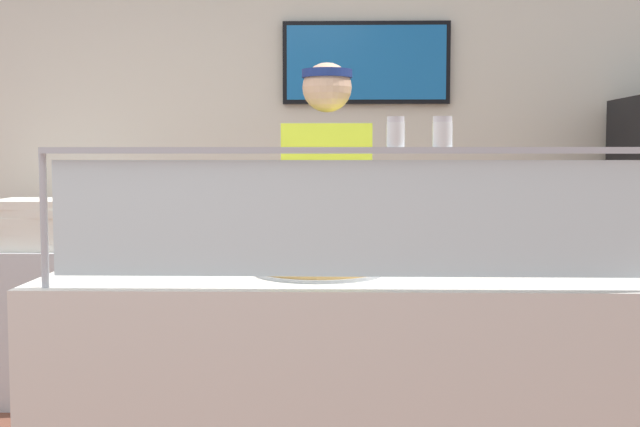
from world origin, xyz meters
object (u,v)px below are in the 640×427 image
at_px(pizza_tray, 319,269).
at_px(pizza_box_stack, 38,224).
at_px(pizza_server, 316,264).
at_px(worker_figure, 328,240).
at_px(pepper_flake_shaker, 442,134).
at_px(parmesan_shaker, 396,134).

relative_size(pizza_tray, pizza_box_stack, 0.96).
relative_size(pizza_server, worker_figure, 0.16).
distance_m(pizza_tray, worker_figure, 0.63).
distance_m(pizza_tray, pepper_flake_shaker, 0.69).
bearing_deg(pepper_flake_shaker, parmesan_shaker, 180.00).
relative_size(parmesan_shaker, pizza_box_stack, 0.20).
xyz_separation_m(pizza_tray, pizza_server, (-0.01, -0.02, 0.02)).
height_order(parmesan_shaker, pizza_box_stack, parmesan_shaker).
bearing_deg(pizza_server, parmesan_shaker, -41.42).
height_order(pizza_tray, parmesan_shaker, parmesan_shaker).
xyz_separation_m(pizza_tray, pizza_box_stack, (-1.61, 1.61, 0.02)).
xyz_separation_m(pizza_tray, worker_figure, (0.02, 0.63, 0.04)).
bearing_deg(parmesan_shaker, pizza_tray, 127.80).
height_order(pizza_tray, pizza_box_stack, pizza_box_stack).
relative_size(worker_figure, pizza_box_stack, 3.74).
bearing_deg(pizza_box_stack, pizza_tray, -45.01).
distance_m(pepper_flake_shaker, worker_figure, 1.10).
xyz_separation_m(parmesan_shaker, pizza_box_stack, (-1.85, 1.93, -0.45)).
bearing_deg(pizza_tray, parmesan_shaker, -52.20).
xyz_separation_m(parmesan_shaker, worker_figure, (-0.23, 0.95, -0.43)).
bearing_deg(pizza_server, pizza_box_stack, 142.10).
bearing_deg(pepper_flake_shaker, pizza_tray, 140.89).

